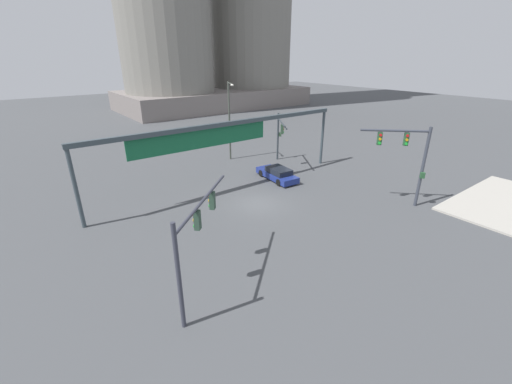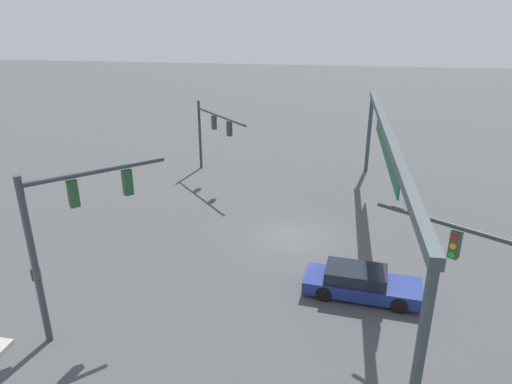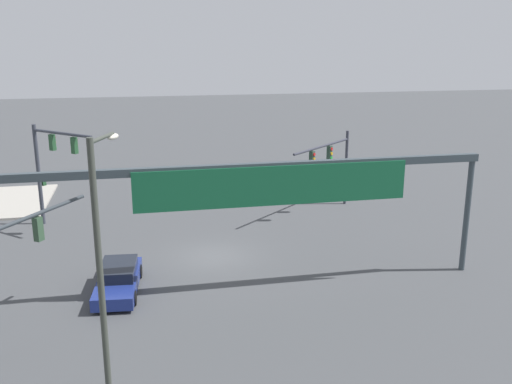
{
  "view_description": "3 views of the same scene",
  "coord_description": "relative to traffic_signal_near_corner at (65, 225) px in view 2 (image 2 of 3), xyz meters",
  "views": [
    {
      "loc": [
        -14.45,
        -18.78,
        11.03
      ],
      "look_at": [
        -1.61,
        -1.87,
        2.06
      ],
      "focal_mm": 22.9,
      "sensor_mm": 36.0,
      "label": 1
    },
    {
      "loc": [
        21.34,
        1.86,
        10.82
      ],
      "look_at": [
        -2.04,
        -2.38,
        1.59
      ],
      "focal_mm": 31.68,
      "sensor_mm": 36.0,
      "label": 2
    },
    {
      "loc": [
        3.54,
        27.76,
        11.07
      ],
      "look_at": [
        -2.89,
        -2.92,
        2.63
      ],
      "focal_mm": 39.49,
      "sensor_mm": 36.0,
      "label": 3
    }
  ],
  "objects": [
    {
      "name": "ground_plane",
      "position": [
        -8.87,
        7.01,
        -4.23
      ],
      "size": [
        182.86,
        182.86,
        0.0
      ],
      "primitive_type": "plane",
      "color": "#47494C"
    },
    {
      "name": "traffic_signal_near_corner",
      "position": [
        0.0,
        0.0,
        0.0
      ],
      "size": [
        3.72,
        3.83,
        6.24
      ],
      "rotation": [
        0.0,
        0.0,
        2.38
      ],
      "color": "#383C47",
      "rests_on": "ground"
    },
    {
      "name": "traffic_signal_opposite_side",
      "position": [
        -17.63,
        0.28,
        -0.62
      ],
      "size": [
        5.19,
        4.68,
        5.16
      ],
      "rotation": [
        0.0,
        0.0,
        0.73
      ],
      "color": "#353743",
      "rests_on": "ground"
    },
    {
      "name": "traffic_signal_cross_street",
      "position": [
        -0.46,
        14.12,
        -0.78
      ],
      "size": [
        3.5,
        4.87,
        5.2
      ],
      "rotation": [
        0.0,
        0.0,
        -2.14
      ],
      "color": "#31383D",
      "rests_on": "ground"
    },
    {
      "name": "overhead_sign_gantry",
      "position": [
        -9.55,
        11.31,
        0.78
      ],
      "size": [
        24.2,
        0.43,
        5.91
      ],
      "color": "#374349",
      "rests_on": "ground"
    },
    {
      "name": "sedan_car_approaching",
      "position": [
        -4.04,
        10.25,
        -3.66
      ],
      "size": [
        2.18,
        4.89,
        1.21
      ],
      "rotation": [
        0.0,
        0.0,
        1.48
      ],
      "color": "navy",
      "rests_on": "ground"
    }
  ]
}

